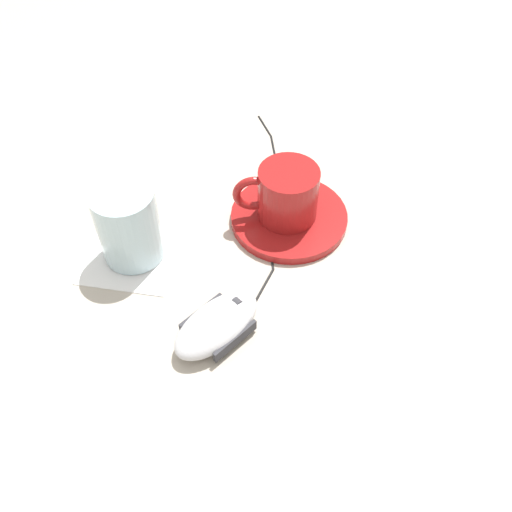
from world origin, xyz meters
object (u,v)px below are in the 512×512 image
object	(u,v)px
coffee_cup	(286,194)
drinking_glass	(128,224)
saucer	(289,217)
computer_mouse	(217,325)

from	to	relation	value
coffee_cup	drinking_glass	world-z (taller)	drinking_glass
saucer	coffee_cup	world-z (taller)	coffee_cup
saucer	coffee_cup	size ratio (longest dim) A/B	1.41
coffee_cup	drinking_glass	xyz separation A→B (m)	(0.02, -0.19, 0.00)
saucer	computer_mouse	bearing A→B (deg)	-38.45
drinking_glass	saucer	bearing A→B (deg)	94.18
coffee_cup	computer_mouse	size ratio (longest dim) A/B	0.87
computer_mouse	drinking_glass	world-z (taller)	drinking_glass
computer_mouse	coffee_cup	bearing A→B (deg)	143.20
coffee_cup	computer_mouse	bearing A→B (deg)	-36.80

